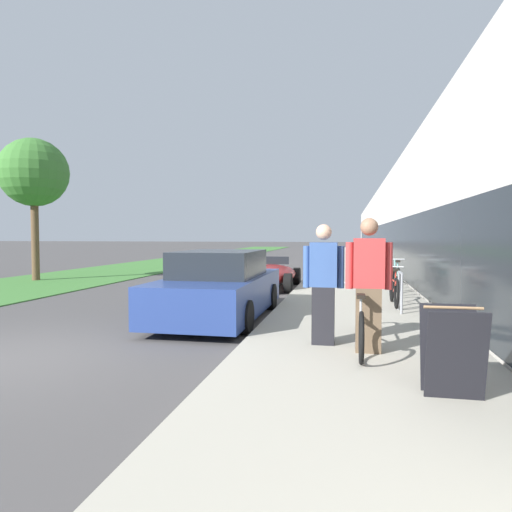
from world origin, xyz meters
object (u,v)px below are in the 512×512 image
object	(u,v)px
cruiser_bike_farthest	(385,272)
vintage_roadster_curbside	(269,275)
cruiser_bike_nearest	(394,289)
sandwich_board_sign	(452,351)
bike_rack_hoop	(400,287)
parked_sedan_curbside	(220,287)
street_tree_near	(34,173)
person_rider	(369,285)
tandem_bicycle	(359,321)
person_bystander	(323,284)
cruiser_bike_middle	(396,279)

from	to	relation	value
cruiser_bike_farthest	vintage_roadster_curbside	distance (m)	3.82
cruiser_bike_nearest	sandwich_board_sign	distance (m)	6.01
bike_rack_hoop	parked_sedan_curbside	xyz separation A→B (m)	(-3.67, -0.81, 0.01)
bike_rack_hoop	parked_sedan_curbside	bearing A→B (deg)	-167.55
cruiser_bike_nearest	parked_sedan_curbside	world-z (taller)	parked_sedan_curbside
cruiser_bike_nearest	street_tree_near	xyz separation A→B (m)	(-12.63, 4.43, 3.55)
person_rider	bike_rack_hoop	distance (m)	3.61
person_rider	tandem_bicycle	bearing A→B (deg)	107.64
cruiser_bike_farthest	parked_sedan_curbside	world-z (taller)	parked_sedan_curbside
parked_sedan_curbside	street_tree_near	bearing A→B (deg)	145.56
bike_rack_hoop	cruiser_bike_farthest	bearing A→B (deg)	88.73
person_bystander	cruiser_bike_nearest	distance (m)	4.34
parked_sedan_curbside	sandwich_board_sign	bearing A→B (deg)	-49.70
tandem_bicycle	person_bystander	xyz separation A→B (m)	(-0.52, -0.00, 0.53)
tandem_bicycle	street_tree_near	distance (m)	14.94
cruiser_bike_nearest	bike_rack_hoop	bearing A→B (deg)	-87.90
cruiser_bike_nearest	sandwich_board_sign	world-z (taller)	sandwich_board_sign
sandwich_board_sign	parked_sedan_curbside	world-z (taller)	parked_sedan_curbside
person_rider	parked_sedan_curbside	world-z (taller)	person_rider
person_bystander	sandwich_board_sign	distance (m)	2.41
tandem_bicycle	vintage_roadster_curbside	world-z (taller)	vintage_roadster_curbside
person_rider	sandwich_board_sign	xyz separation A→B (m)	(0.75, -1.59, -0.47)
person_bystander	vintage_roadster_curbside	world-z (taller)	person_bystander
person_rider	cruiser_bike_middle	xyz separation A→B (m)	(1.06, 6.80, -0.53)
person_rider	cruiser_bike_farthest	world-z (taller)	person_rider
cruiser_bike_farthest	parked_sedan_curbside	xyz separation A→B (m)	(-3.80, -6.48, 0.12)
person_rider	bike_rack_hoop	xyz separation A→B (m)	(0.80, 3.49, -0.41)
person_rider	vintage_roadster_curbside	xyz separation A→B (m)	(-2.79, 8.25, -0.61)
cruiser_bike_nearest	cruiser_bike_middle	size ratio (longest dim) A/B	1.03
person_bystander	vintage_roadster_curbside	xyz separation A→B (m)	(-2.16, 7.91, -0.58)
parked_sedan_curbside	cruiser_bike_nearest	bearing A→B (deg)	25.52
tandem_bicycle	street_tree_near	world-z (taller)	street_tree_near
cruiser_bike_farthest	vintage_roadster_curbside	xyz separation A→B (m)	(-3.71, -0.91, -0.09)
tandem_bicycle	cruiser_bike_middle	xyz separation A→B (m)	(1.16, 6.46, 0.03)
person_bystander	cruiser_bike_middle	distance (m)	6.70
tandem_bicycle	cruiser_bike_farthest	distance (m)	8.88
person_bystander	vintage_roadster_curbside	size ratio (longest dim) A/B	0.42
parked_sedan_curbside	vintage_roadster_curbside	bearing A→B (deg)	89.09
cruiser_bike_nearest	parked_sedan_curbside	size ratio (longest dim) A/B	0.40
cruiser_bike_middle	parked_sedan_curbside	xyz separation A→B (m)	(-3.93, -4.12, 0.13)
cruiser_bike_nearest	sandwich_board_sign	size ratio (longest dim) A/B	1.98
sandwich_board_sign	street_tree_near	bearing A→B (deg)	140.39
cruiser_bike_middle	cruiser_bike_nearest	bearing A→B (deg)	-96.93
cruiser_bike_middle	street_tree_near	bearing A→B (deg)	171.01
person_rider	parked_sedan_curbside	distance (m)	3.95
tandem_bicycle	sandwich_board_sign	size ratio (longest dim) A/B	2.94
cruiser_bike_middle	vintage_roadster_curbside	distance (m)	4.11
cruiser_bike_middle	vintage_roadster_curbside	bearing A→B (deg)	159.32
vintage_roadster_curbside	sandwich_board_sign	bearing A→B (deg)	-70.25
cruiser_bike_middle	vintage_roadster_curbside	xyz separation A→B (m)	(-3.84, 1.45, -0.08)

